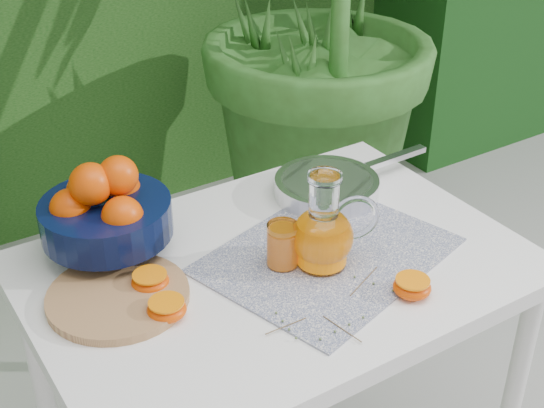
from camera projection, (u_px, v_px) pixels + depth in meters
potted_plant_right at (298, 0)px, 2.60m from camera, size 2.15×2.15×1.84m
white_table at (277, 294)px, 1.59m from camera, size 1.00×0.70×0.75m
placemat at (328, 255)px, 1.57m from camera, size 0.57×0.50×0.00m
cutting_board at (118, 296)px, 1.44m from camera, size 0.35×0.35×0.02m
fruit_bowl at (105, 210)px, 1.54m from camera, size 0.31×0.31×0.21m
juice_pitcher at (324, 234)px, 1.51m from camera, size 0.19×0.16×0.21m
juice_tumbler at (283, 246)px, 1.52m from camera, size 0.08×0.08×0.09m
saute_pan at (328, 186)px, 1.78m from camera, size 0.43×0.25×0.05m
orange_halves at (244, 292)px, 1.44m from camera, size 0.52×0.38×0.04m
thyme_sprigs at (333, 309)px, 1.41m from camera, size 0.30×0.20×0.01m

